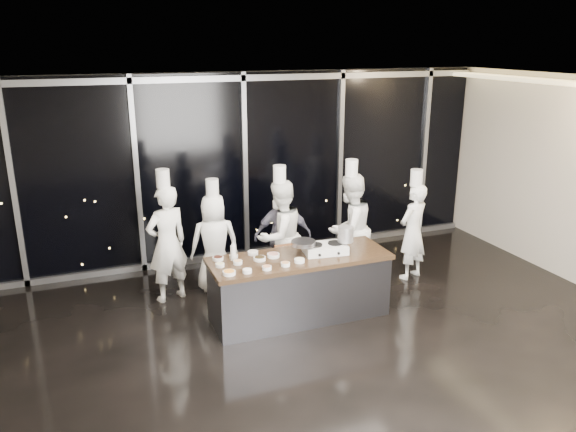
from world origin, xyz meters
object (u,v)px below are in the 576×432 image
stock_pot (346,234)px  demo_counter (299,287)px  guest (283,236)px  chef_right (350,228)px  chef_left (214,242)px  stove (325,248)px  chef_side (413,230)px  chef_far_left (167,242)px  frying_pan (303,243)px  chef_center (280,235)px

stock_pot → demo_counter: bearing=176.6°
guest → stock_pot: bearing=122.1°
demo_counter → chef_right: 1.54m
chef_left → guest: (1.06, -0.11, -0.01)m
stove → chef_side: size_ratio=0.35×
chef_far_left → chef_side: bearing=151.4°
stock_pot → chef_left: chef_left is taller
stock_pot → chef_left: 2.07m
demo_counter → chef_left: 1.61m
stove → guest: bearing=104.8°
frying_pan → chef_left: chef_left is taller
chef_center → demo_counter: bearing=61.8°
demo_counter → chef_side: (2.20, 0.63, 0.35)m
stove → frying_pan: frying_pan is taller
stove → chef_left: bearing=139.9°
frying_pan → chef_left: (-0.92, 1.27, -0.30)m
stock_pot → chef_left: bearing=138.1°
stock_pot → chef_center: 1.21m
stock_pot → guest: 1.38m
chef_left → demo_counter: bearing=128.3°
frying_pan → chef_side: bearing=22.3°
chef_far_left → chef_side: chef_far_left is taller
stock_pot → chef_side: bearing=23.6°
chef_right → chef_side: size_ratio=1.10×
stock_pot → chef_far_left: chef_far_left is taller
stock_pot → guest: bearing=109.9°
chef_far_left → chef_right: size_ratio=1.00×
demo_counter → chef_side: 2.32m
chef_left → chef_center: size_ratio=0.90×
stove → guest: guest is taller
stove → chef_far_left: bearing=155.0°
demo_counter → chef_left: bearing=122.9°
chef_center → guest: bearing=-144.0°
frying_pan → chef_right: (1.13, 0.83, -0.19)m
demo_counter → stock_pot: (0.66, -0.04, 0.69)m
stove → chef_left: 1.82m
stock_pot → chef_far_left: (-2.24, 1.26, -0.26)m
chef_far_left → demo_counter: bearing=122.5°
chef_center → guest: size_ratio=1.27×
stove → chef_far_left: chef_far_left is taller
chef_right → stove: bearing=25.3°
frying_pan → chef_right: chef_right is taller
chef_right → chef_center: bearing=-26.8°
frying_pan → stock_pot: (0.60, -0.09, 0.08)m
frying_pan → chef_left: 1.60m
chef_far_left → chef_right: (2.77, -0.34, -0.01)m
stock_pot → chef_right: bearing=59.7°
chef_side → demo_counter: bearing=-5.1°
chef_center → chef_left: bearing=-44.3°
demo_counter → guest: guest is taller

